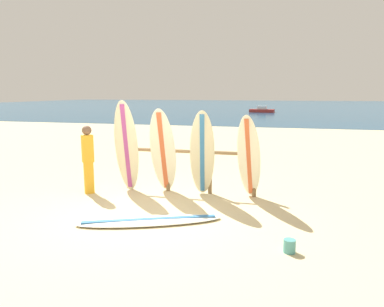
% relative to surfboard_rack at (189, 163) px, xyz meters
% --- Properties ---
extents(ground_plane, '(120.00, 120.00, 0.00)m').
position_rel_surfboard_rack_xyz_m(ground_plane, '(-0.44, -1.69, -0.70)').
color(ground_plane, beige).
extents(ocean_water, '(120.00, 80.00, 0.01)m').
position_rel_surfboard_rack_xyz_m(ocean_water, '(-0.44, 56.31, -0.69)').
color(ocean_water, navy).
rests_on(ocean_water, ground).
extents(surfboard_rack, '(3.10, 0.09, 1.11)m').
position_rel_surfboard_rack_xyz_m(surfboard_rack, '(0.00, 0.00, 0.00)').
color(surfboard_rack, olive).
rests_on(surfboard_rack, ground).
extents(surfboard_leaning_far_left, '(0.61, 0.67, 2.13)m').
position_rel_surfboard_rack_xyz_m(surfboard_leaning_far_left, '(-1.35, -0.40, 0.37)').
color(surfboard_leaning_far_left, beige).
rests_on(surfboard_leaning_far_left, ground).
extents(surfboard_leaning_left, '(0.65, 0.90, 1.97)m').
position_rel_surfboard_rack_xyz_m(surfboard_leaning_left, '(-0.50, -0.33, 0.29)').
color(surfboard_leaning_left, white).
rests_on(surfboard_leaning_left, ground).
extents(surfboard_leaning_center_left, '(0.68, 0.93, 1.95)m').
position_rel_surfboard_rack_xyz_m(surfboard_leaning_center_left, '(0.41, -0.39, 0.28)').
color(surfboard_leaning_center_left, beige).
rests_on(surfboard_leaning_center_left, ground).
extents(surfboard_leaning_center, '(0.54, 0.98, 1.88)m').
position_rel_surfboard_rack_xyz_m(surfboard_leaning_center, '(1.40, -0.37, 0.24)').
color(surfboard_leaning_center, white).
rests_on(surfboard_leaning_center, ground).
extents(surfboard_lying_on_sand, '(2.58, 1.53, 0.08)m').
position_rel_surfboard_rack_xyz_m(surfboard_lying_on_sand, '(-0.15, -2.11, -0.66)').
color(surfboard_lying_on_sand, silver).
rests_on(surfboard_lying_on_sand, ground).
extents(beachgoer_standing, '(0.29, 0.28, 1.56)m').
position_rel_surfboard_rack_xyz_m(beachgoer_standing, '(-2.18, -0.66, 0.16)').
color(beachgoer_standing, gold).
rests_on(beachgoer_standing, ground).
extents(small_boat_offshore, '(2.87, 1.24, 0.71)m').
position_rel_surfboard_rack_xyz_m(small_boat_offshore, '(-0.65, 34.79, -0.44)').
color(small_boat_offshore, '#B22D28').
rests_on(small_boat_offshore, ocean_water).
extents(sand_bucket, '(0.18, 0.18, 0.20)m').
position_rel_surfboard_rack_xyz_m(sand_bucket, '(2.25, -2.75, -0.60)').
color(sand_bucket, teal).
rests_on(sand_bucket, ground).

